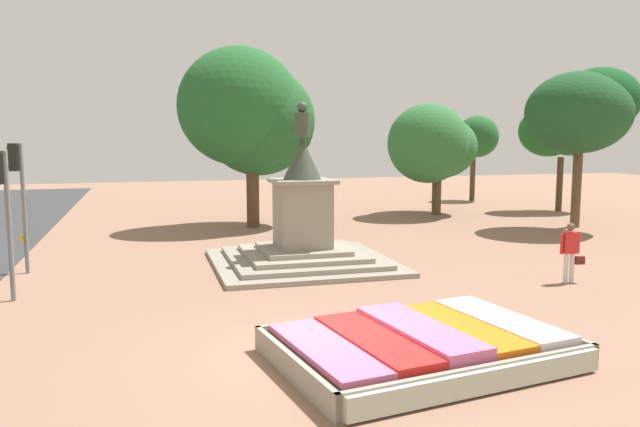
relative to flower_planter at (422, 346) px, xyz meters
The scene contains 11 objects.
ground_plane 1.85m from the flower_planter, 153.83° to the left, with size 91.34×91.34×0.00m, color #8C6651.
flower_planter is the anchor object (origin of this frame).
statue_monument 8.80m from the flower_planter, 90.15° to the left, with size 5.52×5.52×5.07m.
traffic_light_mid_block 10.61m from the flower_planter, 141.06° to the left, with size 0.41×0.28×3.68m.
traffic_light_far_corner 13.03m from the flower_planter, 130.17° to the left, with size 0.41×0.28×3.82m.
pedestrian_with_handbag 7.85m from the flower_planter, 34.13° to the left, with size 0.73×0.26×1.67m.
park_tree_far_left 29.25m from the flower_planter, 58.46° to the left, with size 2.63×2.38×5.27m.
park_tree_behind_statue 18.00m from the flower_planter, 90.88° to the left, with size 6.06×5.02×7.85m.
park_tree_far_right 21.30m from the flower_planter, 64.01° to the left, with size 5.01×4.82×5.63m.
park_tree_street_side 25.26m from the flower_planter, 48.34° to the left, with size 4.47×2.96×5.88m.
park_tree_mid_canopy 18.83m from the flower_planter, 43.58° to the left, with size 4.78×4.38×6.88m.
Camera 1 is at (-3.08, -10.78, 4.06)m, focal length 35.00 mm.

